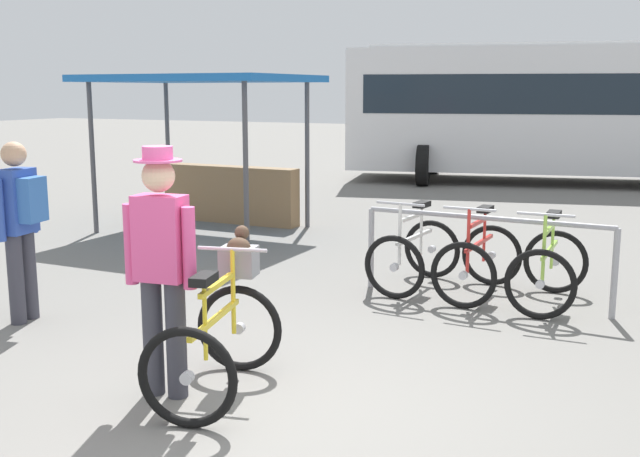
{
  "coord_description": "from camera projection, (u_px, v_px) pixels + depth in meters",
  "views": [
    {
      "loc": [
        2.31,
        -4.0,
        2.09
      ],
      "look_at": [
        -0.22,
        1.39,
        1.0
      ],
      "focal_mm": 42.68,
      "sensor_mm": 36.0,
      "label": 1
    }
  ],
  "objects": [
    {
      "name": "racked_bike_white",
      "position": [
        414.0,
        254.0,
        8.07
      ],
      "size": [
        0.75,
        1.16,
        0.98
      ],
      "color": "black",
      "rests_on": "ground"
    },
    {
      "name": "featured_bicycle",
      "position": [
        221.0,
        323.0,
        5.29
      ],
      "size": [
        0.88,
        1.25,
        1.09
      ],
      "color": "black",
      "rests_on": "ground"
    },
    {
      "name": "person_with_featured_bike",
      "position": [
        162.0,
        262.0,
        5.11
      ],
      "size": [
        0.53,
        0.32,
        1.72
      ],
      "color": "#383842",
      "rests_on": "ground"
    },
    {
      "name": "racked_bike_lime",
      "position": [
        548.0,
        269.0,
        7.42
      ],
      "size": [
        0.67,
        1.11,
        0.97
      ],
      "color": "black",
      "rests_on": "ground"
    },
    {
      "name": "racked_bike_red",
      "position": [
        478.0,
        261.0,
        7.75
      ],
      "size": [
        0.71,
        1.11,
        0.97
      ],
      "color": "black",
      "rests_on": "ground"
    },
    {
      "name": "bus_distant",
      "position": [
        576.0,
        106.0,
        16.97
      ],
      "size": [
        10.3,
        4.75,
        3.08
      ],
      "color": "silver",
      "rests_on": "ground"
    },
    {
      "name": "ground_plane",
      "position": [
        260.0,
        418.0,
        4.9
      ],
      "size": [
        80.0,
        80.0,
        0.0
      ],
      "primitive_type": "plane",
      "color": "slate"
    },
    {
      "name": "pedestrian_with_backpack",
      "position": [
        20.0,
        220.0,
        6.81
      ],
      "size": [
        0.37,
        0.52,
        1.64
      ],
      "color": "#383842",
      "rests_on": "ground"
    },
    {
      "name": "market_stall",
      "position": [
        214.0,
        136.0,
        11.57
      ],
      "size": [
        3.12,
        2.32,
        2.3
      ],
      "color": "#4C4C51",
      "rests_on": "ground"
    },
    {
      "name": "bike_rack_rail",
      "position": [
        485.0,
        239.0,
        7.49
      ],
      "size": [
        2.51,
        0.19,
        0.88
      ],
      "color": "#99999E",
      "rests_on": "ground"
    }
  ]
}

